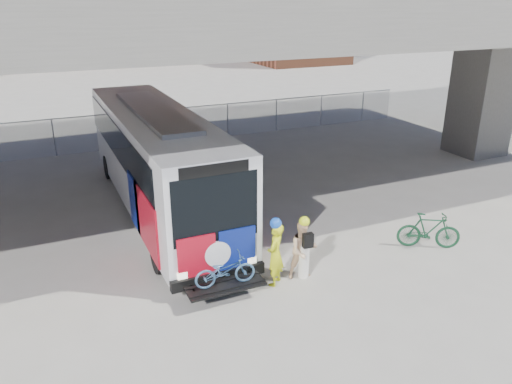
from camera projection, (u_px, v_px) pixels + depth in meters
ground at (248, 236)px, 16.12m from camera, size 160.00×160.00×0.00m
bus at (157, 153)px, 17.49m from camera, size 2.67×12.90×3.69m
overpass at (201, 18)px, 17.14m from camera, size 40.00×16.00×7.95m
chainlink_fence at (156, 118)px, 25.79m from camera, size 30.00×0.06×30.00m
brick_buildings at (85, 15)px, 55.57m from camera, size 54.00×22.00×12.00m
bollard at (304, 257)px, 13.58m from camera, size 0.29×0.29×1.12m
cyclist_hivis at (275, 253)px, 13.12m from camera, size 0.76×0.75×1.93m
cyclist_tan at (303, 249)px, 13.47m from camera, size 0.85×0.69×1.82m
bike_parked at (429, 230)px, 15.21m from camera, size 1.90×1.43×1.14m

